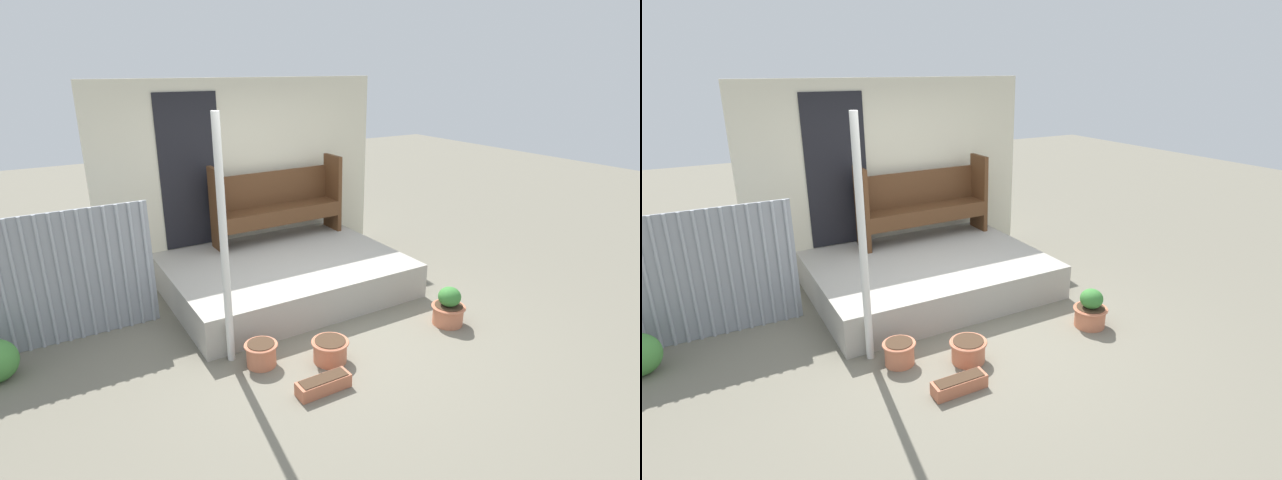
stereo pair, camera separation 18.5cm
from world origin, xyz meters
The scene contains 10 objects.
ground_plane centered at (0.00, 0.00, 0.00)m, with size 24.00×24.00×0.00m, color #706B5B.
porch_slab centered at (0.10, 1.09, 0.21)m, with size 2.83×2.17×0.43m.
house_wall centered at (0.06, 2.20, 1.31)m, with size 4.03×0.08×2.60m.
fence_corrugated centered at (-2.85, 1.16, 0.70)m, with size 2.73×0.05×1.40m.
support_post centered at (-1.10, -0.07, 1.19)m, with size 0.08×0.08×2.39m.
bench centered at (0.41, 1.88, 0.98)m, with size 1.86×0.44×1.10m.
flower_pot_left centered at (-0.88, -0.31, 0.13)m, with size 0.33×0.33×0.24m.
flower_pot_middle centered at (-0.28, -0.59, 0.12)m, with size 0.37×0.37×0.23m.
flower_pot_right centered at (1.25, -0.64, 0.19)m, with size 0.38×0.38×0.44m.
planter_box_rect centered at (-0.59, -0.97, 0.07)m, with size 0.51×0.16×0.14m.
Camera 2 is at (-2.40, -4.26, 2.74)m, focal length 28.00 mm.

